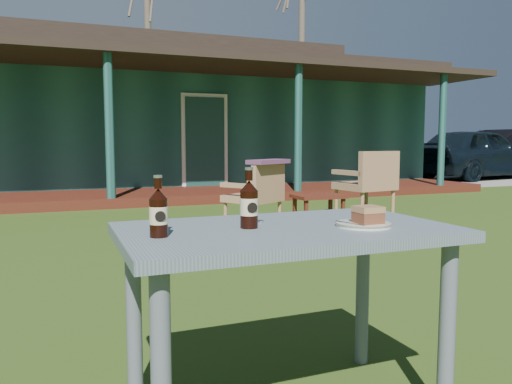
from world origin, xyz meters
name	(u,v)px	position (x,y,z in m)	size (l,w,h in m)	color
ground	(185,295)	(0.00, 0.00, 0.00)	(80.00, 80.00, 0.00)	#334916
pavilion	(90,118)	(0.00, 9.39, 1.61)	(15.80, 8.30, 3.45)	#1D4C46
gravel_strip	(457,176)	(10.50, 8.50, 0.01)	(9.00, 6.00, 0.02)	gray
tree_mid	(148,54)	(3.00, 18.50, 4.75)	(0.28, 0.28, 9.50)	brown
tree_right	(302,41)	(9.50, 17.00, 5.50)	(0.28, 0.28, 11.00)	brown
car_near	(476,154)	(10.14, 7.45, 0.72)	(1.70, 4.23, 1.44)	black
cafe_table	(286,254)	(0.00, -1.60, 0.62)	(1.20, 0.70, 0.72)	slate
plate	(363,224)	(0.27, -1.70, 0.73)	(0.20, 0.20, 0.01)	silver
cake_slice	(368,214)	(0.28, -1.71, 0.77)	(0.09, 0.09, 0.06)	brown
fork	(350,223)	(0.20, -1.71, 0.74)	(0.01, 0.14, 0.00)	silver
cola_bottle_near	(249,204)	(-0.14, -1.58, 0.81)	(0.07, 0.07, 0.22)	black
cola_bottle_far	(159,212)	(-0.47, -1.63, 0.80)	(0.06, 0.06, 0.20)	black
bottle_cap	(260,221)	(-0.05, -1.47, 0.72)	(0.03, 0.03, 0.01)	silver
armchair_left	(258,192)	(1.45, 2.26, 0.44)	(0.77, 0.76, 0.78)	#A07350
armchair_right	(369,180)	(3.23, 2.56, 0.51)	(0.77, 0.73, 0.91)	#A07350
floral_throw	(269,162)	(1.53, 2.13, 0.81)	(0.60, 0.22, 0.05)	#65365C
side_table	(319,199)	(2.16, 2.05, 0.34)	(0.60, 0.40, 0.40)	#4B1C12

